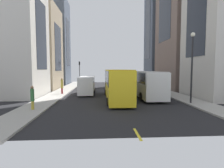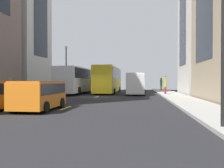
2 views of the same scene
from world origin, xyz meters
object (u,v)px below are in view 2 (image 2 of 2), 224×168
(pedestrian_walking_far, at_px, (165,84))
(car_orange_2, at_px, (39,93))
(streetcar_yellow, at_px, (109,78))
(traffic_light_near_corner, at_px, (224,11))
(pedestrian_crossing_mid, at_px, (161,84))
(car_silver_0, at_px, (44,89))
(delivery_van_white, at_px, (136,82))
(city_bus_white, at_px, (77,78))
(pedestrian_crossing_near, at_px, (10,85))

(pedestrian_walking_far, bearing_deg, car_orange_2, -64.14)
(streetcar_yellow, bearing_deg, pedestrian_walking_far, -30.47)
(pedestrian_walking_far, bearing_deg, traffic_light_near_corner, -36.32)
(car_orange_2, bearing_deg, traffic_light_near_corner, -29.01)
(car_orange_2, xyz_separation_m, pedestrian_crossing_mid, (9.12, 26.37, 0.28))
(streetcar_yellow, distance_m, pedestrian_crossing_mid, 9.95)
(car_silver_0, bearing_deg, delivery_van_white, 48.46)
(car_silver_0, relative_size, pedestrian_crossing_mid, 2.20)
(city_bus_white, relative_size, car_silver_0, 2.70)
(delivery_van_white, bearing_deg, car_orange_2, -107.96)
(delivery_van_white, distance_m, pedestrian_walking_far, 3.53)
(city_bus_white, height_order, pedestrian_walking_far, city_bus_white)
(traffic_light_near_corner, bearing_deg, streetcar_yellow, 105.96)
(pedestrian_crossing_mid, bearing_deg, pedestrian_walking_far, 85.69)
(car_silver_0, xyz_separation_m, traffic_light_near_corner, (11.12, -11.73, 2.97))
(city_bus_white, height_order, pedestrian_crossing_mid, city_bus_white)
(city_bus_white, xyz_separation_m, traffic_light_near_corner, (11.12, -22.75, 1.94))
(delivery_van_white, xyz_separation_m, traffic_light_near_corner, (3.25, -20.62, 2.43))
(streetcar_yellow, xyz_separation_m, pedestrian_crossing_near, (-8.49, -10.89, -0.82))
(car_orange_2, relative_size, traffic_light_near_corner, 0.74)
(delivery_van_white, xyz_separation_m, pedestrian_crossing_near, (-12.38, -6.52, -0.21))
(delivery_van_white, distance_m, car_orange_2, 16.78)
(traffic_light_near_corner, bearing_deg, pedestrian_walking_far, 89.23)
(delivery_van_white, xyz_separation_m, car_silver_0, (-7.87, -8.89, -0.54))
(delivery_van_white, distance_m, traffic_light_near_corner, 21.02)
(car_orange_2, distance_m, pedestrian_walking_far, 18.18)
(city_bus_white, height_order, streetcar_yellow, streetcar_yellow)
(delivery_van_white, bearing_deg, pedestrian_crossing_near, -152.25)
(city_bus_white, xyz_separation_m, streetcar_yellow, (3.97, 2.24, 0.11))
(car_silver_0, relative_size, pedestrian_crossing_near, 2.11)
(car_silver_0, xyz_separation_m, car_orange_2, (2.70, -7.06, -0.01))
(streetcar_yellow, height_order, car_silver_0, streetcar_yellow)
(city_bus_white, xyz_separation_m, pedestrian_walking_far, (11.39, -2.12, -0.68))
(city_bus_white, height_order, car_orange_2, city_bus_white)
(city_bus_white, bearing_deg, pedestrian_crossing_near, -117.59)
(streetcar_yellow, relative_size, pedestrian_crossing_near, 5.85)
(delivery_van_white, height_order, car_orange_2, delivery_van_white)
(city_bus_white, distance_m, pedestrian_crossing_mid, 14.46)
(delivery_van_white, bearing_deg, traffic_light_near_corner, -81.05)
(pedestrian_crossing_near, relative_size, pedestrian_crossing_mid, 1.04)
(pedestrian_crossing_mid, bearing_deg, car_silver_0, 56.55)
(delivery_van_white, relative_size, pedestrian_crossing_mid, 2.82)
(pedestrian_crossing_near, relative_size, pedestrian_walking_far, 0.97)
(delivery_van_white, distance_m, pedestrian_crossing_mid, 11.15)
(streetcar_yellow, bearing_deg, city_bus_white, -150.52)
(traffic_light_near_corner, bearing_deg, car_silver_0, 133.47)
(pedestrian_crossing_near, distance_m, traffic_light_near_corner, 21.22)
(pedestrian_walking_far, xyz_separation_m, traffic_light_near_corner, (-0.28, -20.63, 2.61))
(pedestrian_walking_far, bearing_deg, streetcar_yellow, -156.02)
(traffic_light_near_corner, bearing_deg, pedestrian_crossing_mid, 88.70)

